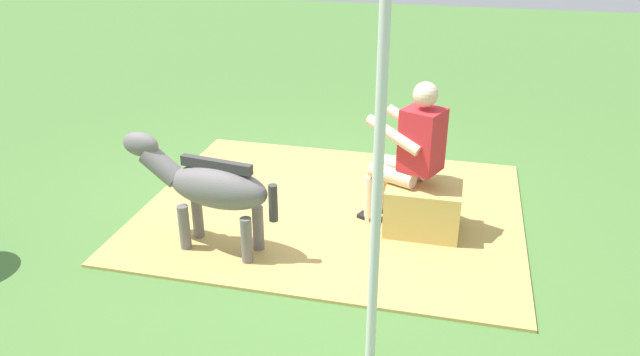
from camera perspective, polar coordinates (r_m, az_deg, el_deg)
ground_plane at (r=5.48m, az=-2.12°, el=-3.70°), size 24.00×24.00×0.00m
hay_patch at (r=5.59m, az=1.14°, el=-2.93°), size 3.38×2.76×0.02m
hay_bale at (r=5.22m, az=9.61°, el=-2.86°), size 0.62×0.49×0.44m
person_seated at (r=5.06m, az=8.34°, el=2.58°), size 0.72×0.58×1.32m
pony_standing at (r=4.83m, az=-10.43°, el=-0.74°), size 1.34×0.43×0.93m
tent_pole_left at (r=3.30m, az=5.40°, el=-0.68°), size 0.06×0.06×2.42m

